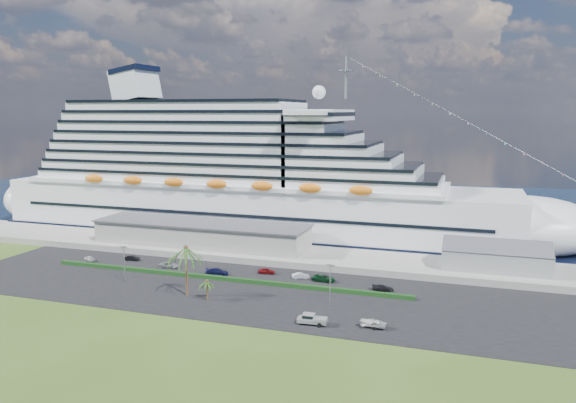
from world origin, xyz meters
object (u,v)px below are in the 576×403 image
(cruise_ship, at_px, (246,182))
(parked_car_3, at_px, (217,272))
(pickup_truck, at_px, (312,319))
(boat_trailer, at_px, (373,323))

(cruise_ship, distance_m, parked_car_3, 48.47)
(cruise_ship, bearing_deg, pickup_truck, -58.70)
(cruise_ship, bearing_deg, boat_trailer, -51.67)
(pickup_truck, bearing_deg, cruise_ship, 121.30)
(cruise_ship, distance_m, boat_trailer, 85.21)
(pickup_truck, bearing_deg, parked_car_3, 142.45)
(cruise_ship, relative_size, boat_trailer, 34.31)
(parked_car_3, xyz_separation_m, boat_trailer, (40.87, -21.26, 0.27))
(cruise_ship, xyz_separation_m, boat_trailer, (51.96, -65.73, -15.52))
(parked_car_3, relative_size, pickup_truck, 0.98)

